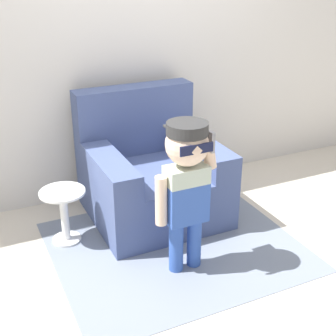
{
  "coord_description": "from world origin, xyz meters",
  "views": [
    {
      "loc": [
        -1.46,
        -2.98,
        1.92
      ],
      "look_at": [
        -0.19,
        -0.27,
        0.58
      ],
      "focal_mm": 50.0,
      "sensor_mm": 36.0,
      "label": 1
    }
  ],
  "objects": [
    {
      "name": "armchair",
      "position": [
        -0.14,
        0.17,
        0.34
      ],
      "size": [
        0.99,
        0.99,
        0.98
      ],
      "color": "#475684",
      "rests_on": "ground_plane"
    },
    {
      "name": "ground_plane",
      "position": [
        0.0,
        0.0,
        0.0
      ],
      "size": [
        10.0,
        10.0,
        0.0
      ],
      "primitive_type": "plane",
      "color": "beige"
    },
    {
      "name": "rug",
      "position": [
        -0.19,
        -0.39,
        0.0
      ],
      "size": [
        1.72,
        1.49,
        0.01
      ],
      "color": "gray",
      "rests_on": "ground_plane"
    },
    {
      "name": "person_child",
      "position": [
        -0.24,
        -0.64,
        0.69
      ],
      "size": [
        0.42,
        0.32,
        1.04
      ],
      "color": "#3356AD",
      "rests_on": "ground_plane"
    },
    {
      "name": "side_table",
      "position": [
        -0.88,
        0.02,
        0.25
      ],
      "size": [
        0.33,
        0.33,
        0.41
      ],
      "color": "white",
      "rests_on": "ground_plane"
    },
    {
      "name": "wall_back",
      "position": [
        0.0,
        0.7,
        1.3
      ],
      "size": [
        10.0,
        0.05,
        2.6
      ],
      "color": "silver",
      "rests_on": "ground_plane"
    }
  ]
}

